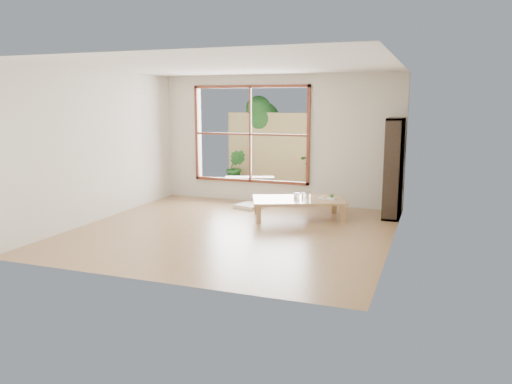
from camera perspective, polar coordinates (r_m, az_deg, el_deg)
ground at (r=8.15m, az=-2.67°, el=-4.38°), size 5.00×5.00×0.00m
low_table at (r=8.95m, az=4.85°, el=-1.04°), size 1.83×1.45×0.35m
floor_cushion at (r=9.87m, az=-0.66°, el=-1.58°), size 0.61×0.61×0.07m
bookshelf at (r=9.27m, az=15.46°, el=2.66°), size 0.29×0.80×1.79m
glass_tall at (r=8.82m, az=4.76°, el=-0.49°), size 0.07×0.07×0.13m
glass_mid at (r=9.02m, az=6.07°, el=-0.35°), size 0.08×0.08×0.11m
glass_short at (r=9.02m, az=5.46°, el=-0.40°), size 0.07×0.07×0.09m
glass_small at (r=9.03m, az=4.57°, el=-0.38°), size 0.07×0.07×0.09m
food_tray at (r=9.00m, az=8.22°, el=-0.63°), size 0.32×0.25×0.09m
deck at (r=11.61m, az=1.37°, el=0.03°), size 2.80×2.00×0.05m
garden_bench at (r=11.37m, az=-0.73°, el=1.44°), size 1.16×0.68×0.35m
bamboo_fence at (r=12.44m, az=2.87°, el=4.88°), size 2.80×0.06×1.80m
shrub_right at (r=11.95m, az=7.29°, el=2.71°), size 1.10×1.03×0.97m
shrub_left at (r=12.41m, az=-2.34°, el=2.85°), size 0.54×0.46×0.88m
garden_tree at (r=12.89m, az=0.40°, el=8.32°), size 1.04×0.85×2.22m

